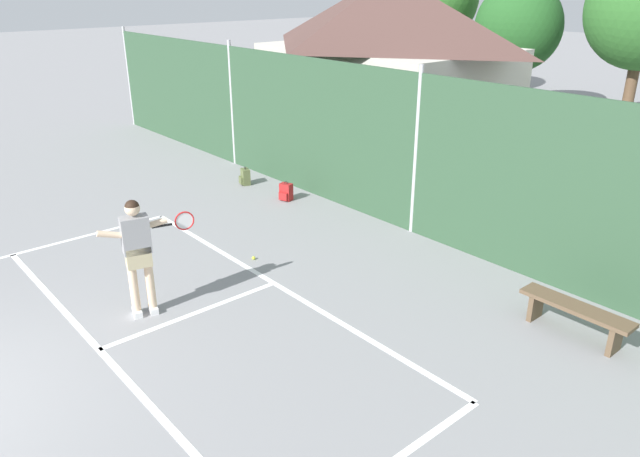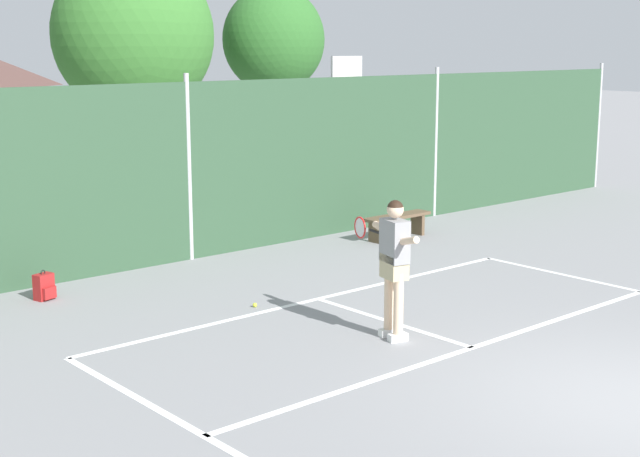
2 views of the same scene
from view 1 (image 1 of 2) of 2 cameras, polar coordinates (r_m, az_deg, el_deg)
name	(u,v)px [view 1 (image 1 of 2)]	position (r m, az deg, el deg)	size (l,w,h in m)	color
chainlink_fence	(416,156)	(11.87, 9.13, 6.84)	(26.09, 0.09, 3.32)	#2D4C33
clubhouse_building	(387,60)	(18.39, 6.41, 15.64)	(7.09, 5.28, 4.96)	beige
tennis_player	(138,248)	(9.20, -16.93, -1.75)	(0.35, 1.43, 1.85)	silver
tennis_ball	(254,258)	(11.07, -6.34, -2.80)	(0.07, 0.07, 0.07)	#CCE033
backpack_olive	(245,177)	(15.14, -7.15, 4.88)	(0.32, 0.31, 0.46)	#566038
backpack_red	(286,192)	(13.95, -3.27, 3.47)	(0.32, 0.30, 0.46)	maroon
courtside_bench	(575,313)	(9.36, 23.12, -7.40)	(1.60, 0.36, 0.48)	brown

